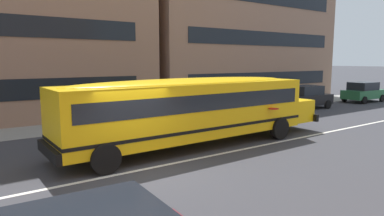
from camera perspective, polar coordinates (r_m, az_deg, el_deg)
The scene contains 7 objects.
ground_plane at distance 10.86m, azimuth -8.97°, elevation -10.33°, with size 400.00×400.00×0.00m, color #38383D.
sidewalk_far at distance 18.48m, azimuth -20.36°, elevation -3.09°, with size 120.00×3.00×0.01m, color gray.
lane_centreline at distance 10.86m, azimuth -8.97°, elevation -10.32°, with size 110.00×0.16×0.01m, color silver.
school_bus at distance 13.38m, azimuth 0.47°, elevation 0.34°, with size 12.20×2.89×2.72m.
parked_car_green_beside_sign at distance 31.41m, azimuth 26.87°, elevation 2.46°, with size 3.96×2.00×1.64m.
parked_car_black_under_tree at distance 25.36m, azimuth 18.63°, elevation 1.79°, with size 3.93×1.95×1.64m.
apartment_block_far_centre at distance 33.06m, azimuth 4.03°, elevation 13.61°, with size 18.16×13.08×13.30m.
Camera 1 is at (-4.46, -9.31, 3.39)m, focal length 31.72 mm.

